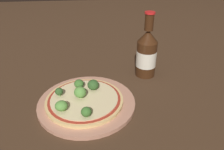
{
  "coord_description": "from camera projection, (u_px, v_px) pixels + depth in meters",
  "views": [
    {
      "loc": [
        0.02,
        -0.55,
        0.41
      ],
      "look_at": [
        0.08,
        0.03,
        0.06
      ],
      "focal_mm": 35.0,
      "sensor_mm": 36.0,
      "label": 1
    }
  ],
  "objects": [
    {
      "name": "broccoli_floret_3",
      "position": [
        93.0,
        85.0,
        0.67
      ],
      "size": [
        0.03,
        0.03,
        0.03
      ],
      "color": "#7A9E5B",
      "rests_on": "pizza"
    },
    {
      "name": "broccoli_floret_5",
      "position": [
        61.0,
        106.0,
        0.58
      ],
      "size": [
        0.03,
        0.03,
        0.03
      ],
      "color": "#7A9E5B",
      "rests_on": "pizza"
    },
    {
      "name": "pizza",
      "position": [
        85.0,
        100.0,
        0.64
      ],
      "size": [
        0.23,
        0.23,
        0.01
      ],
      "color": "tan",
      "rests_on": "plate"
    },
    {
      "name": "broccoli_floret_4",
      "position": [
        80.0,
        92.0,
        0.63
      ],
      "size": [
        0.04,
        0.04,
        0.04
      ],
      "color": "#7A9E5B",
      "rests_on": "pizza"
    },
    {
      "name": "beer_bottle",
      "position": [
        147.0,
        53.0,
        0.77
      ],
      "size": [
        0.07,
        0.07,
        0.23
      ],
      "color": "#381E0F",
      "rests_on": "ground_plane"
    },
    {
      "name": "ground_plane",
      "position": [
        87.0,
        99.0,
        0.68
      ],
      "size": [
        3.0,
        3.0,
        0.0
      ],
      "primitive_type": "plane",
      "color": "#3D2819"
    },
    {
      "name": "broccoli_floret_2",
      "position": [
        79.0,
        84.0,
        0.67
      ],
      "size": [
        0.03,
        0.03,
        0.03
      ],
      "color": "#7A9E5B",
      "rests_on": "pizza"
    },
    {
      "name": "plate",
      "position": [
        88.0,
        103.0,
        0.65
      ],
      "size": [
        0.29,
        0.29,
        0.01
      ],
      "color": "tan",
      "rests_on": "ground_plane"
    },
    {
      "name": "broccoli_floret_0",
      "position": [
        59.0,
        92.0,
        0.64
      ],
      "size": [
        0.02,
        0.02,
        0.03
      ],
      "color": "#7A9E5B",
      "rests_on": "pizza"
    },
    {
      "name": "broccoli_floret_1",
      "position": [
        87.0,
        112.0,
        0.56
      ],
      "size": [
        0.03,
        0.03,
        0.03
      ],
      "color": "#7A9E5B",
      "rests_on": "pizza"
    }
  ]
}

